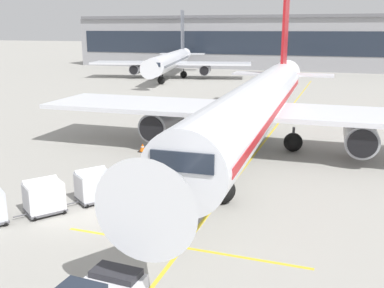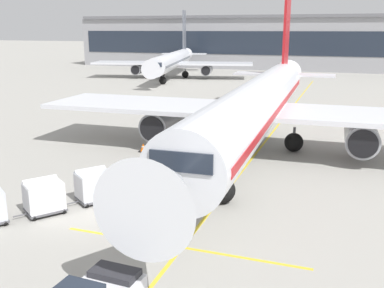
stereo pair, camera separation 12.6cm
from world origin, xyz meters
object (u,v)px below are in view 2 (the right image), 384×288
Objects in this scene: ground_crew_by_loader at (169,176)px; safety_cone_wingtip at (157,152)px; ground_crew_wingwalker at (147,176)px; safety_cone_engine_keepout at (143,147)px; ground_crew_by_carts at (153,187)px; ground_crew_marshaller at (103,181)px; baggage_cart_lead at (94,185)px; belt_loader at (151,175)px; distant_airplane at (173,61)px; parked_airplane at (258,105)px; safety_cone_nose_mark at (153,149)px; baggage_cart_second at (44,196)px.

ground_crew_by_loader reaches higher than safety_cone_wingtip.
ground_crew_wingwalker reaches higher than safety_cone_engine_keepout.
ground_crew_by_carts is 3.27m from ground_crew_marshaller.
baggage_cart_lead reaches higher than safety_cone_wingtip.
distant_airplane reaches higher than belt_loader.
parked_airplane reaches higher than ground_crew_marshaller.
ground_crew_wingwalker is at bearing -70.63° from safety_cone_wingtip.
safety_cone_engine_keepout is at bearing 118.53° from ground_crew_by_carts.
baggage_cart_lead is 1.54× the size of ground_crew_marshaller.
distant_airplane reaches higher than ground_crew_by_loader.
distant_airplane is (-27.49, 50.06, -0.45)m from parked_airplane.
baggage_cart_lead reaches higher than safety_cone_engine_keepout.
ground_crew_wingwalker is (2.09, 1.73, 0.00)m from ground_crew_marshaller.
parked_airplane reaches higher than ground_crew_by_loader.
ground_crew_marshaller is 2.20× the size of safety_cone_nose_mark.
ground_crew_wingwalker is at bearing -68.08° from safety_cone_nose_mark.
belt_loader reaches higher than safety_cone_engine_keepout.
baggage_cart_second is at bearing -73.98° from distant_airplane.
safety_cone_nose_mark is at bearing 111.92° from ground_crew_wingwalker.
belt_loader is at bearing 81.82° from ground_crew_wingwalker.
safety_cone_nose_mark is (-4.43, 9.71, -0.61)m from ground_crew_by_carts.
safety_cone_wingtip is (-0.53, 9.17, -0.65)m from ground_crew_marshaller.
ground_crew_by_carts is (3.42, 0.82, -0.00)m from baggage_cart_lead.
baggage_cart_second reaches higher than ground_crew_marshaller.
parked_airplane reaches higher than safety_cone_wingtip.
safety_cone_wingtip is at bearing 119.38° from ground_crew_by_loader.
parked_airplane is 9.18m from safety_cone_nose_mark.
safety_cone_nose_mark is at bearing 114.52° from ground_crew_by_carts.
ground_crew_by_loader is at bearing 86.54° from ground_crew_by_carts.
ground_crew_wingwalker is 2.20× the size of safety_cone_nose_mark.
ground_crew_wingwalker is (-1.18, 1.63, 0.00)m from ground_crew_by_carts.
ground_crew_marshaller is at bearing -77.98° from safety_cone_engine_keepout.
belt_loader is 65.28m from distant_airplane.
safety_cone_wingtip is at bearing 93.29° from ground_crew_marshaller.
baggage_cart_second is (-8.42, -16.36, -2.89)m from parked_airplane.
ground_crew_by_carts reaches higher than safety_cone_nose_mark.
ground_crew_by_carts is at bearing -65.48° from safety_cone_nose_mark.
baggage_cart_lead is 3.60× the size of safety_cone_engine_keepout.
distant_airplane is (-18.73, 53.19, 3.08)m from safety_cone_engine_keepout.
baggage_cart_second is at bearing -92.81° from safety_cone_nose_mark.
safety_cone_nose_mark is 57.03m from distant_airplane.
ground_crew_by_carts is at bearing -61.47° from safety_cone_engine_keepout.
ground_crew_marshaller reaches higher than safety_cone_engine_keepout.
baggage_cart_second is 12.43m from safety_cone_wingtip.
ground_crew_by_carts is at bearing 32.90° from baggage_cart_second.
belt_loader is 8.96m from safety_cone_engine_keepout.
baggage_cart_lead is 3.32m from ground_crew_wingwalker.
safety_cone_nose_mark reaches higher than safety_cone_engine_keepout.
ground_crew_by_carts is (1.11, -2.11, 0.07)m from belt_loader.
safety_cone_nose_mark is at bearing -69.75° from distant_airplane.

